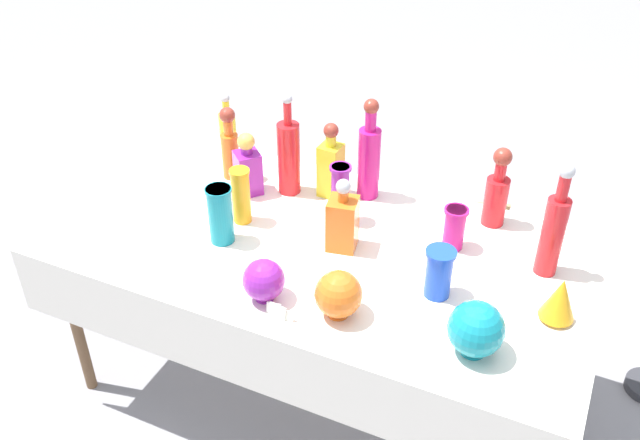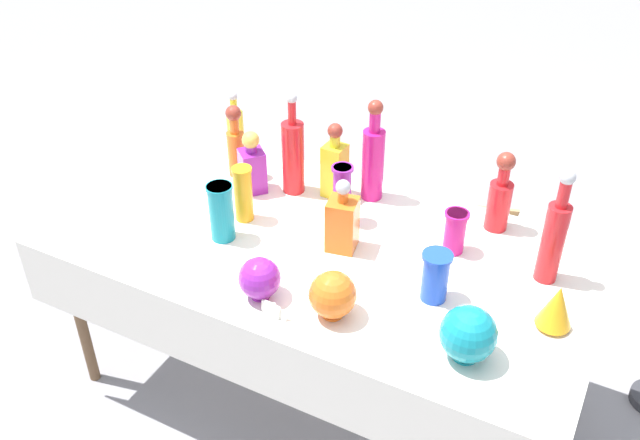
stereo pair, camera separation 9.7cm
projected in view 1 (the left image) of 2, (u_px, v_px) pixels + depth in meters
ground_plane at (320, 388)px, 2.98m from camera, size 40.00×40.00×0.00m
display_table at (316, 260)px, 2.55m from camera, size 1.95×0.99×0.76m
tall_bottle_0 at (369, 157)px, 2.70m from camera, size 0.08×0.08×0.41m
tall_bottle_1 at (289, 156)px, 2.73m from camera, size 0.09×0.09×0.42m
tall_bottle_2 at (554, 229)px, 2.32m from camera, size 0.08×0.08×0.42m
tall_bottle_3 at (230, 146)px, 2.84m from camera, size 0.07×0.07×0.31m
tall_bottle_4 at (228, 133)px, 2.98m from camera, size 0.07×0.07×0.29m
tall_bottle_5 at (497, 192)px, 2.57m from camera, size 0.08×0.08×0.31m
square_decanter_0 at (331, 165)px, 2.73m from camera, size 0.09×0.09×0.31m
square_decanter_1 at (343, 221)px, 2.47m from camera, size 0.12×0.12×0.28m
square_decanter_2 at (248, 167)px, 2.75m from camera, size 0.13×0.13×0.26m
slender_vase_0 at (455, 227)px, 2.48m from camera, size 0.09×0.09×0.16m
slender_vase_1 at (220, 213)px, 2.49m from camera, size 0.09×0.09×0.22m
slender_vase_2 at (439, 271)px, 2.26m from camera, size 0.10×0.10×0.18m
slender_vase_3 at (241, 194)px, 2.59m from camera, size 0.07×0.07×0.22m
slender_vase_4 at (340, 192)px, 2.59m from camera, size 0.08×0.08×0.23m
fluted_vase_0 at (560, 299)px, 2.18m from camera, size 0.11×0.11×0.16m
round_bowl_0 at (338, 294)px, 2.19m from camera, size 0.15×0.15×0.16m
round_bowl_1 at (264, 280)px, 2.26m from camera, size 0.14×0.14×0.15m
round_bowl_2 at (476, 329)px, 2.05m from camera, size 0.17×0.17×0.18m
price_tag_left at (285, 315)px, 2.21m from camera, size 0.06×0.02×0.03m
price_tag_center at (277, 311)px, 2.22m from camera, size 0.06×0.03×0.05m
price_tag_right at (274, 308)px, 2.23m from camera, size 0.05×0.02×0.04m
cardboard_box_behind_left at (460, 256)px, 3.41m from camera, size 0.48×0.46×0.45m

